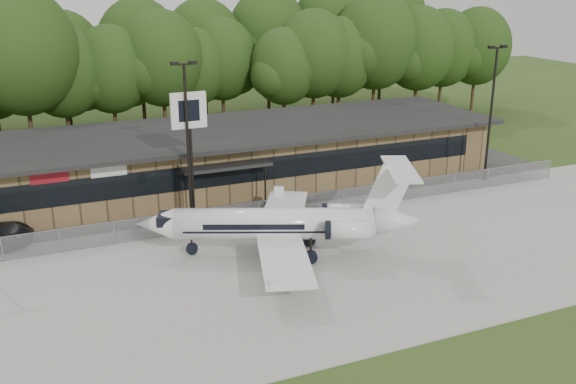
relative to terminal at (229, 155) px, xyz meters
name	(u,v)px	position (x,y,z in m)	size (l,w,h in m)	color
ground	(403,335)	(0.00, -23.94, -2.18)	(160.00, 160.00, 0.00)	#304B1B
apron	(322,263)	(0.00, -15.94, -2.14)	(64.00, 18.00, 0.08)	#9E9B93
parking_lot	(250,199)	(0.00, -4.44, -2.15)	(50.00, 9.00, 0.06)	#383835
terminal	(229,155)	(0.00, 0.00, 0.00)	(41.00, 11.65, 4.30)	olive
fence	(274,210)	(0.00, -8.94, -1.40)	(46.00, 0.04, 1.52)	gray
treeline	(169,57)	(0.00, 18.06, 5.32)	(72.00, 12.00, 15.00)	#1F3711
light_pole_mid	(187,132)	(-5.00, -7.44, 3.80)	(1.55, 0.30, 10.23)	black
light_pole_right	(492,104)	(18.00, -7.44, 3.80)	(1.55, 0.30, 10.23)	black
business_jet	(285,225)	(-1.48, -14.18, -0.29)	(15.36, 13.71, 5.28)	white
pole_sign	(189,125)	(-4.78, -7.14, 4.20)	(2.18, 0.28, 8.34)	black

